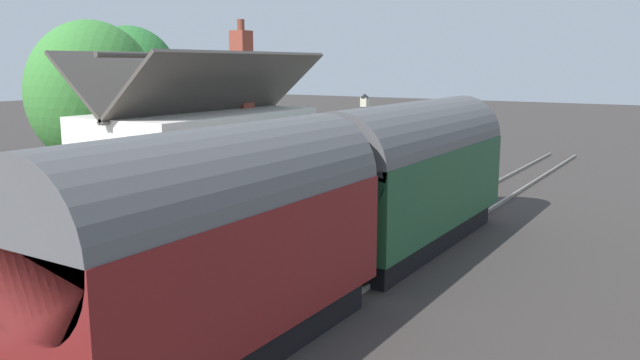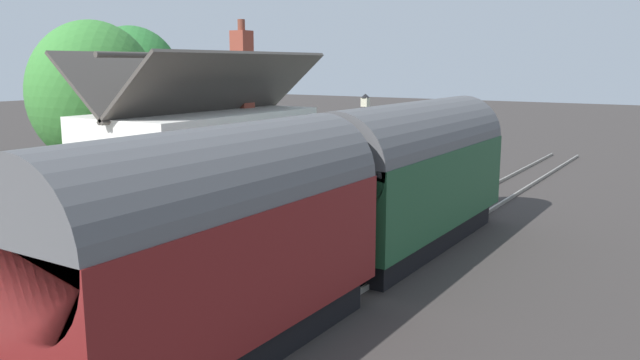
{
  "view_description": "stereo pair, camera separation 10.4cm",
  "coord_description": "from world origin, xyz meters",
  "views": [
    {
      "loc": [
        -13.23,
        -8.39,
        5.42
      ],
      "look_at": [
        2.57,
        1.5,
        1.97
      ],
      "focal_mm": 35.45,
      "sensor_mm": 36.0,
      "label": 1
    },
    {
      "loc": [
        -13.17,
        -8.48,
        5.42
      ],
      "look_at": [
        2.57,
        1.5,
        1.97
      ],
      "focal_mm": 35.45,
      "sensor_mm": 36.0,
      "label": 2
    }
  ],
  "objects": [
    {
      "name": "train",
      "position": [
        -0.19,
        -0.9,
        2.21
      ],
      "size": [
        17.02,
        2.73,
        4.32
      ],
      "color": "black",
      "rests_on": "ground"
    },
    {
      "name": "rail_far",
      "position": [
        0.0,
        -0.18,
        0.07
      ],
      "size": [
        52.0,
        0.08,
        0.14
      ],
      "primitive_type": "cube",
      "color": "gray",
      "rests_on": "ground"
    },
    {
      "name": "rail_near",
      "position": [
        0.0,
        -1.62,
        0.07
      ],
      "size": [
        52.0,
        0.08,
        0.14
      ],
      "primitive_type": "cube",
      "color": "gray",
      "rests_on": "ground"
    },
    {
      "name": "tree_behind_building",
      "position": [
        1.36,
        10.09,
        4.36
      ],
      "size": [
        4.66,
        4.09,
        6.91
      ],
      "color": "#4C3828",
      "rests_on": "ground"
    },
    {
      "name": "platform_edge_coping",
      "position": [
        0.0,
        1.18,
        0.98
      ],
      "size": [
        32.0,
        0.36,
        0.02
      ],
      "primitive_type": "cube",
      "color": "beige",
      "rests_on": "platform"
    },
    {
      "name": "bench_mid_platform",
      "position": [
        -5.08,
        2.92,
        1.45
      ],
      "size": [
        1.41,
        0.47,
        0.88
      ],
      "color": "teal",
      "rests_on": "platform"
    },
    {
      "name": "platform",
      "position": [
        0.0,
        4.34,
        0.49
      ],
      "size": [
        32.0,
        6.69,
        0.97
      ],
      "primitive_type": "cube",
      "color": "#A39B8C",
      "rests_on": "ground"
    },
    {
      "name": "tree_mid_background",
      "position": [
        9.13,
        17.01,
        4.66
      ],
      "size": [
        4.93,
        4.9,
        7.3
      ],
      "color": "#4C3828",
      "rests_on": "ground"
    },
    {
      "name": "lamp_post_platform",
      "position": [
        6.28,
        1.99,
        3.38
      ],
      "size": [
        0.32,
        0.5,
        3.42
      ],
      "color": "black",
      "rests_on": "platform"
    },
    {
      "name": "station_building",
      "position": [
        1.3,
        5.02,
        2.61
      ],
      "size": [
        7.56,
        4.18,
        5.86
      ],
      "color": "white",
      "rests_on": "platform"
    },
    {
      "name": "planter_by_door",
      "position": [
        -5.95,
        2.23,
        1.27
      ],
      "size": [
        0.96,
        0.32,
        0.63
      ],
      "color": "gray",
      "rests_on": "platform"
    },
    {
      "name": "tree_distant",
      "position": [
        6.1,
        12.53,
        4.09
      ],
      "size": [
        2.91,
        3.01,
        5.9
      ],
      "color": "#4C3828",
      "rests_on": "ground"
    },
    {
      "name": "ground_plane",
      "position": [
        0.0,
        0.0,
        0.0
      ],
      "size": [
        160.0,
        160.0,
        0.0
      ],
      "primitive_type": "plane",
      "color": "#383330"
    },
    {
      "name": "planter_edge_near",
      "position": [
        -5.18,
        5.06,
        1.45
      ],
      "size": [
        0.56,
        0.56,
        0.91
      ],
      "color": "teal",
      "rests_on": "platform"
    },
    {
      "name": "bench_near_building",
      "position": [
        8.02,
        3.18,
        1.45
      ],
      "size": [
        1.42,
        0.5,
        0.88
      ],
      "color": "teal",
      "rests_on": "platform"
    }
  ]
}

